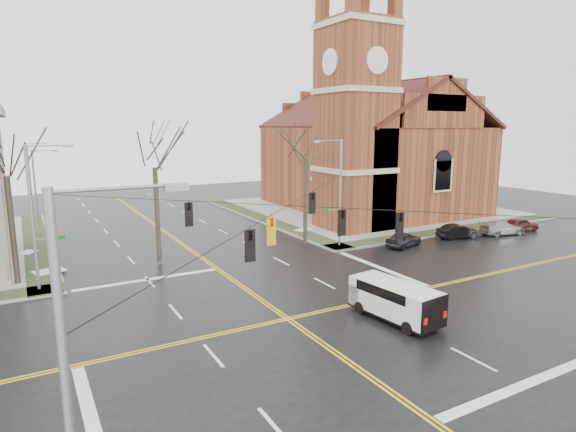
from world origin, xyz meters
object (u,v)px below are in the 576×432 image
streetlight_north_a (37,190)px  parked_car_a (404,239)px  signal_pole_sw (76,393)px  cargo_van (392,298)px  church (367,141)px  signal_pole_nw (35,214)px  parked_car_c (502,228)px  tree_nw_far (6,169)px  streetlight_north_b (31,172)px  tree_ne (306,154)px  parked_car_d (520,224)px  tree_nw_near (155,161)px  signal_pole_ne (339,190)px  parked_car_b (459,231)px

streetlight_north_a → parked_car_a: (27.00, -19.16, -3.81)m
signal_pole_sw → cargo_van: bearing=28.6°
church → signal_pole_nw: church is taller
parked_car_c → tree_nw_far: tree_nw_far is taller
streetlight_north_b → tree_ne: (19.90, -34.54, 3.40)m
signal_pole_nw → parked_car_c: 39.54m
parked_car_d → church: bearing=23.2°
church → tree_nw_near: (-28.02, -10.70, -0.73)m
parked_car_a → tree_nw_far: bearing=65.0°
tree_ne → streetlight_north_b: bearing=119.9°
parked_car_c → tree_nw_near: (-31.06, 6.27, 7.07)m
parked_car_a → parked_car_c: parked_car_a is taller
signal_pole_ne → parked_car_b: (11.57, -2.80, -4.29)m
streetlight_north_a → tree_nw_near: size_ratio=0.75×
tree_nw_far → parked_car_d: bearing=-7.4°
tree_nw_far → tree_ne: (21.90, -0.07, 0.27)m
streetlight_north_b → parked_car_a: 47.72m
streetlight_north_a → parked_car_b: 38.89m
tree_nw_far → signal_pole_nw: bearing=-56.7°
tree_nw_far → streetlight_north_b: bearing=86.7°
signal_pole_sw → parked_car_c: 43.85m
church → tree_nw_far: 39.08m
signal_pole_nw → parked_car_a: 28.12m
signal_pole_nw → tree_ne: (20.57, 1.96, 2.91)m
cargo_van → parked_car_a: size_ratio=1.40×
parked_car_c → tree_ne: bearing=84.5°
streetlight_north_a → church: bearing=-5.2°
tree_ne → streetlight_north_a: bearing=143.8°
signal_pole_sw → tree_nw_near: 26.97m
parked_car_c → tree_nw_far: size_ratio=0.42×
church → signal_pole_nw: bearing=-159.8°
tree_nw_near → cargo_van: bearing=-63.9°
signal_pole_sw → tree_nw_near: (8.06, 25.58, 2.76)m
parked_car_b → tree_ne: tree_ne is taller
streetlight_north_b → parked_car_c: (38.46, -40.19, -3.83)m
streetlight_north_b → cargo_van: size_ratio=1.48×
signal_pole_nw → tree_nw_near: (8.06, 2.58, 2.76)m
signal_pole_ne → tree_nw_far: (-23.98, 2.03, 2.64)m
signal_pole_nw → cargo_van: bearing=-41.0°
signal_pole_ne → church: bearing=44.7°
signal_pole_ne → tree_nw_near: 15.06m
streetlight_north_b → tree_nw_near: bearing=-77.7°
signal_pole_nw → parked_car_a: size_ratio=2.34×
streetlight_north_b → parked_car_c: streetlight_north_b is taller
signal_pole_nw → cargo_van: 21.87m
streetlight_north_b → signal_pole_nw: bearing=-91.0°
signal_pole_nw → parked_car_a: bearing=-5.5°
signal_pole_nw → streetlight_north_b: signal_pole_nw is taller
parked_car_a → parked_car_b: parked_car_b is taller
signal_pole_ne → signal_pole_sw: size_ratio=1.00×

